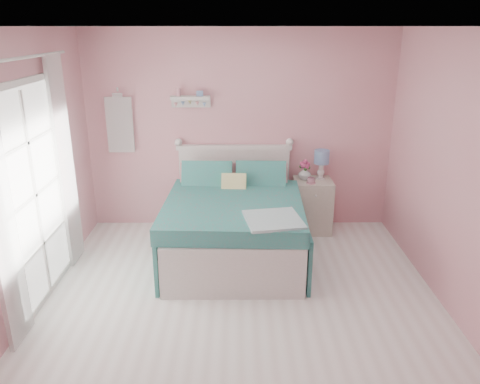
{
  "coord_description": "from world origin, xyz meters",
  "views": [
    {
      "loc": [
        -0.02,
        -3.8,
        2.6
      ],
      "look_at": [
        -0.0,
        1.2,
        0.83
      ],
      "focal_mm": 35.0,
      "sensor_mm": 36.0,
      "label": 1
    }
  ],
  "objects_px": {
    "vase": "(305,173)",
    "teacup": "(311,181)",
    "table_lamp": "(322,159)",
    "bed": "(234,225)",
    "nightstand": "(312,205)"
  },
  "relations": [
    {
      "from": "nightstand",
      "to": "vase",
      "type": "relative_size",
      "value": 4.17
    },
    {
      "from": "table_lamp",
      "to": "vase",
      "type": "relative_size",
      "value": 2.29
    },
    {
      "from": "nightstand",
      "to": "teacup",
      "type": "distance_m",
      "value": 0.41
    },
    {
      "from": "teacup",
      "to": "nightstand",
      "type": "bearing_deg",
      "value": 67.74
    },
    {
      "from": "vase",
      "to": "teacup",
      "type": "distance_m",
      "value": 0.18
    },
    {
      "from": "nightstand",
      "to": "vase",
      "type": "bearing_deg",
      "value": 163.15
    },
    {
      "from": "nightstand",
      "to": "table_lamp",
      "type": "relative_size",
      "value": 1.82
    },
    {
      "from": "bed",
      "to": "table_lamp",
      "type": "distance_m",
      "value": 1.5
    },
    {
      "from": "table_lamp",
      "to": "bed",
      "type": "bearing_deg",
      "value": -145.54
    },
    {
      "from": "bed",
      "to": "table_lamp",
      "type": "height_order",
      "value": "bed"
    },
    {
      "from": "vase",
      "to": "teacup",
      "type": "xyz_separation_m",
      "value": [
        0.06,
        -0.16,
        -0.05
      ]
    },
    {
      "from": "nightstand",
      "to": "vase",
      "type": "height_order",
      "value": "vase"
    },
    {
      "from": "teacup",
      "to": "bed",
      "type": "bearing_deg",
      "value": -148.81
    },
    {
      "from": "table_lamp",
      "to": "teacup",
      "type": "relative_size",
      "value": 4.01
    },
    {
      "from": "vase",
      "to": "nightstand",
      "type": "bearing_deg",
      "value": -16.85
    }
  ]
}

